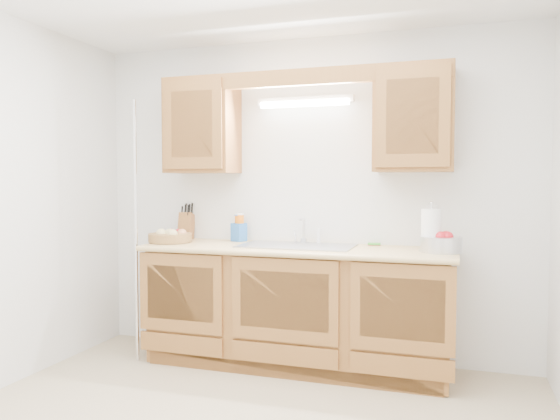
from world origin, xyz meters
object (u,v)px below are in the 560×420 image
at_px(paper_towel, 431,231).
at_px(fruit_basket, 170,236).
at_px(apple_bowl, 441,243).
at_px(knife_block, 186,226).

bearing_deg(paper_towel, fruit_basket, -178.69).
bearing_deg(apple_bowl, fruit_basket, -179.25).
distance_m(paper_towel, apple_bowl, 0.11).
height_order(knife_block, paper_towel, paper_towel).
bearing_deg(apple_bowl, knife_block, 173.21).
bearing_deg(knife_block, fruit_basket, -99.26).
xyz_separation_m(fruit_basket, paper_towel, (1.99, 0.05, 0.10)).
relative_size(fruit_basket, apple_bowl, 1.08).
bearing_deg(paper_towel, apple_bowl, -15.15).
bearing_deg(knife_block, apple_bowl, -16.01).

